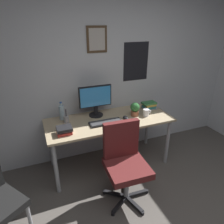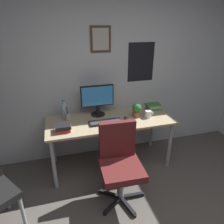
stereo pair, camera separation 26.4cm
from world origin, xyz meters
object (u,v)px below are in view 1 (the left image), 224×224
Objects in this scene: monitor at (95,100)px; computer_mouse at (126,118)px; coffee_mug_near at (146,112)px; book_stack_right at (64,130)px; potted_plant at (135,109)px; keyboard at (106,122)px; water_bottle at (62,112)px; office_chair at (125,159)px; book_stack_left at (149,106)px; pen_cup at (66,119)px.

computer_mouse is (0.34, -0.26, -0.22)m from monitor.
coffee_mug_near is 0.68× the size of book_stack_right.
book_stack_right is at bearing -172.11° from potted_plant.
monitor is 0.65m from book_stack_right.
water_bottle reaches higher than keyboard.
water_bottle reaches higher than coffee_mug_near.
book_stack_left is (0.75, 0.74, 0.27)m from office_chair.
office_chair is at bearing -136.99° from coffee_mug_near.
computer_mouse is 0.85m from book_stack_right.
potted_plant is 1.04× the size of book_stack_right.
coffee_mug_near is at bearing 43.01° from office_chair.
office_chair reaches higher than pen_cup.
pen_cup reaches higher than computer_mouse.
book_stack_right is (-0.50, -0.35, -0.20)m from monitor.
monitor is at bearing 9.01° from pen_cup.
book_stack_left is at bearing -5.37° from water_bottle.
office_chair is 0.84m from coffee_mug_near.
pen_cup reaches higher than potted_plant.
pen_cup reaches higher than keyboard.
water_bottle is at bearing 147.04° from keyboard.
potted_plant reaches higher than keyboard.
book_stack_right is at bearing -176.14° from coffee_mug_near.
book_stack_left reaches higher than keyboard.
monitor reaches higher than office_chair.
book_stack_left is (0.48, 0.19, 0.04)m from computer_mouse.
computer_mouse is (0.27, 0.55, 0.23)m from office_chair.
office_chair is at bearing -55.99° from pen_cup.
keyboard is 1.87× the size of book_stack_left.
keyboard is at bearing -32.96° from water_bottle.
office_chair is 0.58m from keyboard.
water_bottle is 1.01m from potted_plant.
office_chair is 0.94m from pen_cup.
water_bottle is 1.30m from book_stack_left.
monitor reaches higher than book_stack_right.
potted_plant is at bearing 54.37° from office_chair.
keyboard is 3.40× the size of coffee_mug_near.
book_stack_right is at bearing -145.11° from monitor.
keyboard is (-0.03, 0.53, 0.23)m from office_chair.
office_chair is 0.81m from potted_plant.
water_bottle is (-0.51, 0.33, 0.09)m from keyboard.
monitor is 3.64× the size of coffee_mug_near.
potted_plant reaches higher than coffee_mug_near.
book_stack_right is (-1.16, -0.08, -0.00)m from coffee_mug_near.
computer_mouse is 0.48× the size of book_stack_left.
monitor reaches higher than pen_cup.
monitor is 1.82× the size of water_bottle.
water_bottle is (-0.81, 0.31, 0.09)m from computer_mouse.
office_chair is 0.94m from monitor.
office_chair is 0.66m from computer_mouse.
pen_cup is 0.29m from book_stack_right.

